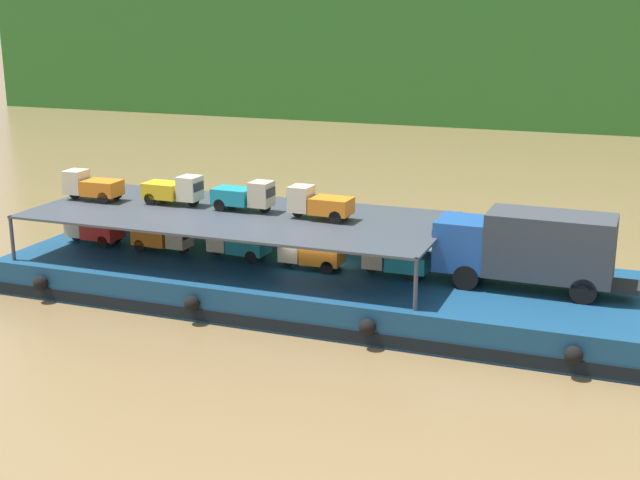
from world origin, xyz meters
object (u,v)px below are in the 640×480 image
(mini_truck_lower_mid, at_px, (237,243))
(mini_truck_upper_fore, at_px, (244,196))
(mini_truck_upper_mid, at_px, (174,190))
(mini_truck_lower_stern, at_px, (93,229))
(covered_lorry, at_px, (529,247))
(cargo_barge, at_px, (318,284))
(mini_truck_lower_aft, at_px, (164,236))
(mini_truck_lower_fore, at_px, (310,253))
(mini_truck_upper_stern, at_px, (92,186))
(mini_truck_lower_bow, at_px, (395,259))
(mini_truck_upper_bow, at_px, (319,203))

(mini_truck_lower_mid, relative_size, mini_truck_upper_fore, 1.00)
(mini_truck_upper_mid, distance_m, mini_truck_upper_fore, 3.56)
(mini_truck_lower_stern, bearing_deg, covered_lorry, 0.94)
(cargo_barge, distance_m, mini_truck_lower_aft, 7.58)
(mini_truck_lower_fore, bearing_deg, mini_truck_lower_mid, 174.97)
(cargo_barge, relative_size, mini_truck_lower_stern, 9.91)
(mini_truck_upper_mid, height_order, mini_truck_upper_fore, same)
(mini_truck_upper_stern, distance_m, mini_truck_upper_mid, 4.11)
(cargo_barge, height_order, mini_truck_lower_aft, mini_truck_lower_aft)
(mini_truck_lower_mid, height_order, mini_truck_upper_mid, mini_truck_upper_mid)
(mini_truck_lower_bow, relative_size, mini_truck_upper_bow, 0.99)
(mini_truck_lower_aft, bearing_deg, mini_truck_lower_fore, -0.97)
(mini_truck_lower_stern, distance_m, mini_truck_lower_fore, 11.07)
(mini_truck_lower_mid, xyz_separation_m, mini_truck_upper_fore, (0.08, 0.69, 2.00))
(mini_truck_lower_fore, relative_size, mini_truck_upper_mid, 1.00)
(mini_truck_lower_bow, height_order, mini_truck_upper_bow, mini_truck_upper_bow)
(mini_truck_lower_stern, relative_size, mini_truck_lower_mid, 1.00)
(mini_truck_lower_fore, height_order, mini_truck_upper_bow, mini_truck_upper_bow)
(cargo_barge, relative_size, mini_truck_lower_mid, 9.94)
(mini_truck_upper_stern, bearing_deg, mini_truck_lower_fore, -2.17)
(mini_truck_lower_stern, relative_size, mini_truck_upper_stern, 1.01)
(mini_truck_lower_aft, height_order, mini_truck_upper_bow, mini_truck_upper_bow)
(mini_truck_upper_mid, height_order, mini_truck_upper_bow, same)
(cargo_barge, height_order, mini_truck_lower_stern, mini_truck_lower_stern)
(mini_truck_lower_stern, bearing_deg, mini_truck_upper_mid, 11.90)
(mini_truck_lower_fore, bearing_deg, mini_truck_lower_aft, 179.03)
(mini_truck_upper_fore, bearing_deg, mini_truck_lower_mid, -96.95)
(cargo_barge, height_order, mini_truck_lower_bow, mini_truck_lower_bow)
(covered_lorry, distance_m, mini_truck_lower_mid, 12.66)
(mini_truck_lower_aft, relative_size, mini_truck_lower_fore, 1.01)
(mini_truck_lower_aft, height_order, mini_truck_lower_mid, same)
(mini_truck_lower_bow, bearing_deg, covered_lorry, 1.81)
(mini_truck_lower_bow, distance_m, mini_truck_upper_fore, 7.47)
(covered_lorry, xyz_separation_m, mini_truck_lower_bow, (-5.37, -0.17, -1.00))
(mini_truck_lower_bow, relative_size, mini_truck_upper_stern, 1.00)
(covered_lorry, height_order, mini_truck_lower_mid, covered_lorry)
(mini_truck_upper_stern, bearing_deg, mini_truck_upper_fore, 4.41)
(mini_truck_lower_stern, relative_size, mini_truck_upper_mid, 1.00)
(covered_lorry, bearing_deg, mini_truck_upper_mid, 178.18)
(mini_truck_lower_mid, bearing_deg, cargo_barge, -0.52)
(mini_truck_lower_aft, bearing_deg, mini_truck_lower_mid, 3.10)
(mini_truck_upper_stern, height_order, mini_truck_upper_fore, same)
(mini_truck_lower_aft, relative_size, mini_truck_upper_fore, 1.00)
(cargo_barge, relative_size, mini_truck_lower_aft, 9.89)
(cargo_barge, relative_size, mini_truck_upper_bow, 9.91)
(cargo_barge, bearing_deg, mini_truck_upper_bow, 102.94)
(covered_lorry, relative_size, mini_truck_upper_mid, 2.85)
(mini_truck_lower_aft, distance_m, mini_truck_upper_mid, 2.19)
(mini_truck_upper_mid, bearing_deg, mini_truck_lower_mid, -11.10)
(mini_truck_lower_mid, distance_m, mini_truck_lower_fore, 3.61)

